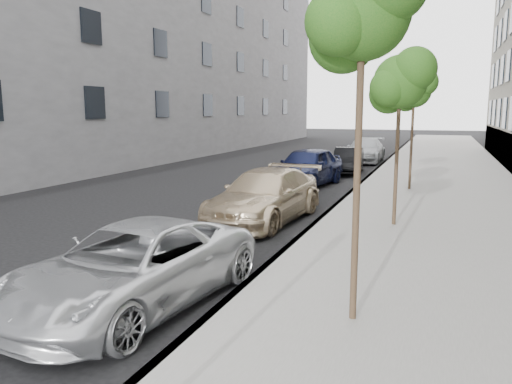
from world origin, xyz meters
The scene contains 11 objects.
ground centered at (0.00, 0.00, 0.00)m, with size 160.00×160.00×0.00m, color black.
sidewalk centered at (4.30, 24.00, 0.07)m, with size 6.40×72.00×0.14m, color gray.
curb centered at (1.18, 24.00, 0.07)m, with size 0.15×72.00×0.14m, color #9E9B93.
tree_near centered at (3.23, 1.50, 4.43)m, with size 1.65×1.45×5.11m.
tree_mid centered at (3.23, 8.00, 3.87)m, with size 1.71×1.51×4.57m.
tree_far centered at (3.23, 14.50, 3.88)m, with size 1.64×1.44×4.55m.
minivan centered at (-0.25, 1.07, 0.67)m, with size 2.21×4.80×1.33m, color silver.
suv centered at (-0.37, 7.77, 0.73)m, with size 2.06×5.06×1.47m, color tan.
sedan_blue centered at (-0.95, 14.73, 0.81)m, with size 1.92×4.78×1.63m, color #101535.
sedan_black centered at (-0.10, 19.66, 0.64)m, with size 1.36×3.89×1.28m, color black.
sedan_rear centered at (-0.10, 25.52, 0.73)m, with size 2.05×5.05×1.47m, color #92969A.
Camera 1 is at (4.28, -5.48, 3.15)m, focal length 35.00 mm.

